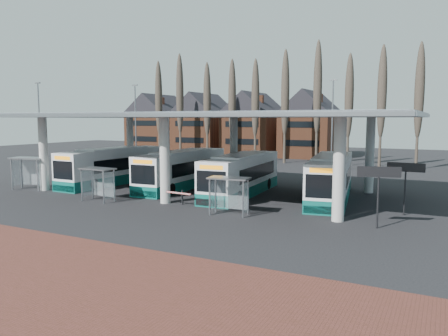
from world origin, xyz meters
The scene contains 17 objects.
ground centered at (0.00, 0.00, 0.00)m, with size 140.00×140.00×0.00m, color black.
station_canopy centered at (0.00, 8.00, 5.68)m, with size 32.00×16.00×6.34m.
poplar_row centered at (0.00, 33.00, 8.78)m, with size 45.10×1.10×14.50m.
townhouse_row centered at (-15.75, 44.00, 5.94)m, with size 36.80×10.30×12.25m.
lamp_post_a centered at (-18.00, 22.00, 5.34)m, with size 0.80×0.16×10.17m.
lamp_post_b centered at (6.00, 26.00, 5.34)m, with size 0.80×0.16×10.17m.
lamp_post_d centered at (-26.00, 14.00, 5.34)m, with size 0.80×0.16×10.17m.
bus_0 centered at (-9.58, 8.26, 1.54)m, with size 2.77×11.81×3.27m.
bus_1 centered at (-2.71, 9.06, 1.51)m, with size 2.85×11.59×3.20m.
bus_2 centered at (3.27, 8.24, 1.49)m, with size 3.23×11.54×3.17m.
bus_3 centered at (9.95, 9.34, 1.53)m, with size 4.30×11.92×3.24m.
shelter_0 centered at (-13.51, 2.36, 1.96)m, with size 3.15×2.04×2.70m.
shelter_1 centered at (-4.71, 1.03, 1.74)m, with size 2.66×1.47×2.39m.
shelter_2 centered at (5.65, 1.26, 1.69)m, with size 2.63×1.54×2.32m.
info_sign_0 centered at (14.26, 1.78, 2.81)m, with size 2.19×0.77×3.35m.
info_sign_1 centered at (15.26, 5.93, 2.71)m, with size 2.17×0.18×3.23m.
barrier centered at (1.36, 2.21, 0.79)m, with size 2.03×0.63×1.02m.
Camera 1 is at (17.41, -22.46, 5.87)m, focal length 35.00 mm.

